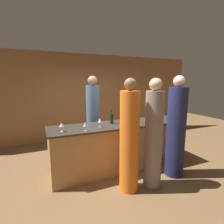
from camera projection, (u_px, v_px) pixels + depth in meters
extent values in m
plane|color=brown|center=(120.00, 167.00, 3.95)|extent=(14.00, 14.00, 0.00)
cube|color=olive|center=(89.00, 97.00, 5.88)|extent=(8.00, 0.06, 2.80)
cube|color=#B27F4C|center=(120.00, 147.00, 3.86)|extent=(2.97, 0.71, 0.97)
cube|color=#332D28|center=(120.00, 124.00, 3.78)|extent=(3.03, 0.77, 0.03)
cylinder|color=#4C6B93|center=(93.00, 123.00, 4.31)|extent=(0.32, 0.32, 1.82)
sphere|color=#A37556|center=(92.00, 81.00, 4.14)|extent=(0.23, 0.23, 0.23)
cylinder|color=#1E234C|center=(176.00, 132.00, 3.49)|extent=(0.37, 0.37, 1.80)
sphere|color=beige|center=(179.00, 81.00, 3.32)|extent=(0.22, 0.22, 0.22)
cylinder|color=orange|center=(129.00, 142.00, 2.99)|extent=(0.33, 0.33, 1.76)
sphere|color=brown|center=(130.00, 84.00, 2.83)|extent=(0.21, 0.21, 0.21)
cylinder|color=gray|center=(153.00, 140.00, 3.11)|extent=(0.32, 0.32, 1.75)
sphere|color=tan|center=(156.00, 84.00, 2.94)|extent=(0.22, 0.22, 0.22)
cylinder|color=black|center=(129.00, 117.00, 3.98)|extent=(0.08, 0.08, 0.20)
cylinder|color=black|center=(129.00, 111.00, 3.96)|extent=(0.03, 0.03, 0.09)
cylinder|color=black|center=(112.00, 119.00, 3.78)|extent=(0.08, 0.08, 0.21)
cylinder|color=black|center=(112.00, 112.00, 3.75)|extent=(0.03, 0.03, 0.09)
cylinder|color=silver|center=(85.00, 131.00, 3.21)|extent=(0.05, 0.05, 0.00)
cylinder|color=silver|center=(85.00, 128.00, 3.21)|extent=(0.01, 0.01, 0.08)
cone|color=silver|center=(85.00, 124.00, 3.19)|extent=(0.07, 0.07, 0.08)
cylinder|color=silver|center=(62.00, 132.00, 3.16)|extent=(0.05, 0.05, 0.00)
cylinder|color=silver|center=(62.00, 129.00, 3.15)|extent=(0.01, 0.01, 0.09)
cone|color=silver|center=(62.00, 125.00, 3.14)|extent=(0.08, 0.08, 0.07)
cylinder|color=silver|center=(100.00, 127.00, 3.49)|extent=(0.05, 0.05, 0.00)
cylinder|color=silver|center=(100.00, 124.00, 3.48)|extent=(0.01, 0.01, 0.10)
cone|color=silver|center=(100.00, 120.00, 3.46)|extent=(0.08, 0.08, 0.08)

